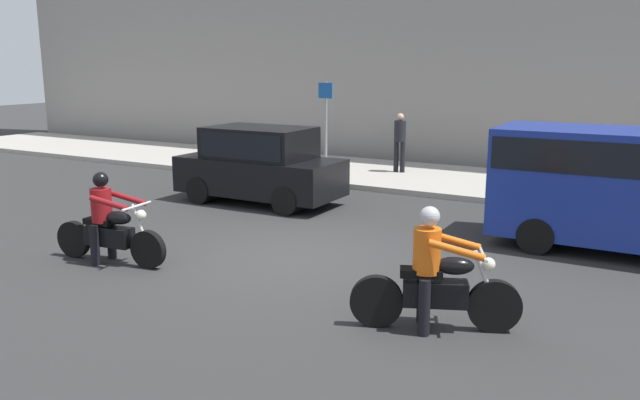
{
  "coord_description": "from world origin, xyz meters",
  "views": [
    {
      "loc": [
        5.6,
        -8.99,
        3.28
      ],
      "look_at": [
        0.72,
        -0.34,
        1.14
      ],
      "focal_mm": 36.02,
      "sensor_mm": 36.0,
      "label": 1
    }
  ],
  "objects_px": {
    "motorcycle_with_rider_orange_stripe": "(435,280)",
    "parked_van_cobalt_blue": "(638,183)",
    "motorcycle_with_rider_crimson": "(108,226)",
    "parked_hatchback_black": "(260,164)",
    "street_sign_post": "(326,118)",
    "pedestrian_bystander": "(400,138)"
  },
  "relations": [
    {
      "from": "motorcycle_with_rider_orange_stripe",
      "to": "parked_van_cobalt_blue",
      "type": "height_order",
      "value": "parked_van_cobalt_blue"
    },
    {
      "from": "motorcycle_with_rider_crimson",
      "to": "parked_hatchback_black",
      "type": "distance_m",
      "value": 5.08
    },
    {
      "from": "motorcycle_with_rider_crimson",
      "to": "street_sign_post",
      "type": "relative_size",
      "value": 0.84
    },
    {
      "from": "motorcycle_with_rider_orange_stripe",
      "to": "street_sign_post",
      "type": "height_order",
      "value": "street_sign_post"
    },
    {
      "from": "street_sign_post",
      "to": "motorcycle_with_rider_orange_stripe",
      "type": "bearing_deg",
      "value": -54.05
    },
    {
      "from": "street_sign_post",
      "to": "pedestrian_bystander",
      "type": "xyz_separation_m",
      "value": [
        1.87,
        1.03,
        -0.57
      ]
    },
    {
      "from": "motorcycle_with_rider_crimson",
      "to": "parked_van_cobalt_blue",
      "type": "xyz_separation_m",
      "value": [
        7.55,
        4.87,
        0.62
      ]
    },
    {
      "from": "motorcycle_with_rider_orange_stripe",
      "to": "parked_van_cobalt_blue",
      "type": "bearing_deg",
      "value": 68.36
    },
    {
      "from": "motorcycle_with_rider_crimson",
      "to": "parked_van_cobalt_blue",
      "type": "bearing_deg",
      "value": 32.84
    },
    {
      "from": "parked_van_cobalt_blue",
      "to": "street_sign_post",
      "type": "relative_size",
      "value": 1.82
    },
    {
      "from": "motorcycle_with_rider_orange_stripe",
      "to": "motorcycle_with_rider_crimson",
      "type": "bearing_deg",
      "value": -179.62
    },
    {
      "from": "motorcycle_with_rider_orange_stripe",
      "to": "parked_hatchback_black",
      "type": "height_order",
      "value": "parked_hatchback_black"
    },
    {
      "from": "motorcycle_with_rider_crimson",
      "to": "motorcycle_with_rider_orange_stripe",
      "type": "relative_size",
      "value": 1.09
    },
    {
      "from": "motorcycle_with_rider_orange_stripe",
      "to": "parked_van_cobalt_blue",
      "type": "relative_size",
      "value": 0.42
    },
    {
      "from": "motorcycle_with_rider_crimson",
      "to": "parked_hatchback_black",
      "type": "xyz_separation_m",
      "value": [
        -0.45,
        5.05,
        0.31
      ]
    },
    {
      "from": "parked_van_cobalt_blue",
      "to": "street_sign_post",
      "type": "bearing_deg",
      "value": 154.08
    },
    {
      "from": "street_sign_post",
      "to": "pedestrian_bystander",
      "type": "distance_m",
      "value": 2.21
    },
    {
      "from": "street_sign_post",
      "to": "pedestrian_bystander",
      "type": "bearing_deg",
      "value": 28.81
    },
    {
      "from": "street_sign_post",
      "to": "parked_van_cobalt_blue",
      "type": "bearing_deg",
      "value": -25.92
    },
    {
      "from": "motorcycle_with_rider_orange_stripe",
      "to": "parked_hatchback_black",
      "type": "bearing_deg",
      "value": 140.5
    },
    {
      "from": "parked_hatchback_black",
      "to": "street_sign_post",
      "type": "relative_size",
      "value": 1.5
    },
    {
      "from": "motorcycle_with_rider_crimson",
      "to": "pedestrian_bystander",
      "type": "relative_size",
      "value": 1.29
    }
  ]
}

